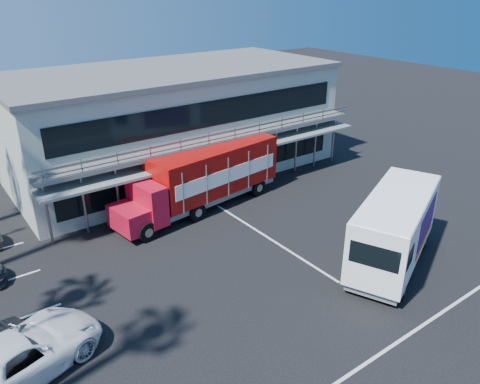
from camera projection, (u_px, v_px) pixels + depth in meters
ground at (278, 277)px, 21.77m from camera, size 120.00×120.00×0.00m
building at (173, 121)px, 32.85m from camera, size 22.40×12.00×7.30m
red_truck at (204, 176)px, 27.84m from camera, size 11.14×3.97×3.67m
white_van at (394, 229)px, 22.07m from camera, size 7.77×5.26×3.60m
parked_car_c at (19, 356)px, 16.05m from camera, size 6.50×4.52×1.65m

